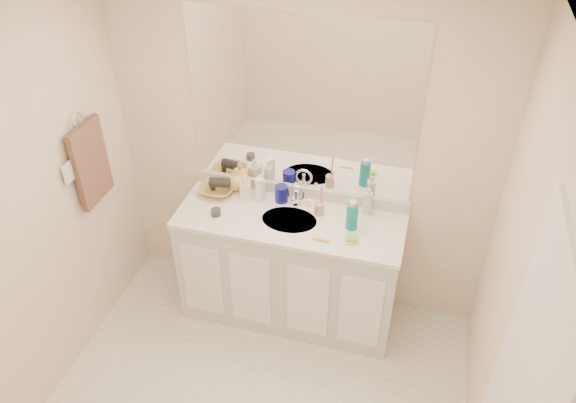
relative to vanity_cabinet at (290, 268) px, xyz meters
The scene contains 28 objects.
ceiling 2.23m from the vanity_cabinet, 90.00° to the right, with size 2.60×2.60×0.02m, color white.
wall_back 0.82m from the vanity_cabinet, 90.00° to the left, with size 2.60×0.02×2.40m, color #F8DFC2.
wall_left 1.83m from the vanity_cabinet, 141.75° to the right, with size 0.02×2.60×2.40m, color #F8DFC2.
wall_right 1.83m from the vanity_cabinet, 38.25° to the right, with size 0.02×2.60×2.40m, color #F8DFC2.
vanity_cabinet is the anchor object (origin of this frame).
countertop 0.44m from the vanity_cabinet, ahead, with size 1.52×0.57×0.03m, color white.
backsplash 0.56m from the vanity_cabinet, 90.00° to the left, with size 1.52×0.03×0.08m, color beige.
sink_basin 0.44m from the vanity_cabinet, 90.00° to the right, with size 0.37×0.37×0.02m, color beige.
faucet 0.53m from the vanity_cabinet, 90.00° to the left, with size 0.02×0.02×0.11m, color silver.
mirror 1.17m from the vanity_cabinet, 90.00° to the left, with size 1.48×0.01×1.20m, color white.
blue_mug 0.55m from the vanity_cabinet, 122.60° to the left, with size 0.09×0.09×0.12m, color navy.
tan_cup 0.54m from the vanity_cabinet, 28.05° to the left, with size 0.06×0.06×0.09m, color tan.
toothbrush 0.64m from the vanity_cabinet, 26.76° to the left, with size 0.01×0.01×0.19m, color #FA4198.
mouthwash_bottle 0.68m from the vanity_cabinet, ahead, with size 0.08×0.08×0.18m, color #0A7F81.
clear_pump_bottle 0.74m from the vanity_cabinet, 21.64° to the left, with size 0.06×0.06×0.16m, color silver.
soap_dish 0.65m from the vanity_cabinet, 16.74° to the right, with size 0.09×0.08×0.01m, color white.
green_soap 0.66m from the vanity_cabinet, 16.74° to the right, with size 0.07×0.05×0.02m, color #8CE337.
orange_comb 0.55m from the vanity_cabinet, 34.91° to the right, with size 0.11×0.02×0.00m, color orange.
dark_jar 0.69m from the vanity_cabinet, 168.24° to the right, with size 0.06×0.06×0.05m, color #313338.
extra_white_bottle 0.61m from the vanity_cabinet, 152.81° to the left, with size 0.06×0.06×0.18m, color white.
soap_bottle_white 0.63m from the vanity_cabinet, 145.61° to the left, with size 0.07×0.07×0.19m, color white.
soap_bottle_cream 0.67m from the vanity_cabinet, 157.09° to the left, with size 0.08×0.08×0.17m, color #EEE7C2.
soap_bottle_yellow 0.74m from the vanity_cabinet, 153.21° to the left, with size 0.13×0.13×0.17m, color #F9CD60.
wicker_basket 0.76m from the vanity_cabinet, 165.86° to the left, with size 0.25×0.25×0.06m, color #B49148.
hair_dryer 0.78m from the vanity_cabinet, 165.36° to the left, with size 0.07×0.07×0.14m, color black.
towel_ring 1.71m from the vanity_cabinet, 168.86° to the right, with size 0.11×0.11×0.01m, color silver.
hand_towel 1.52m from the vanity_cabinet, 168.69° to the right, with size 0.04×0.32×0.55m, color #4D3229.
switch_plate 1.61m from the vanity_cabinet, 160.52° to the right, with size 0.01×0.09×0.13m, color white.
Camera 1 is at (0.77, -1.80, 3.17)m, focal length 35.00 mm.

